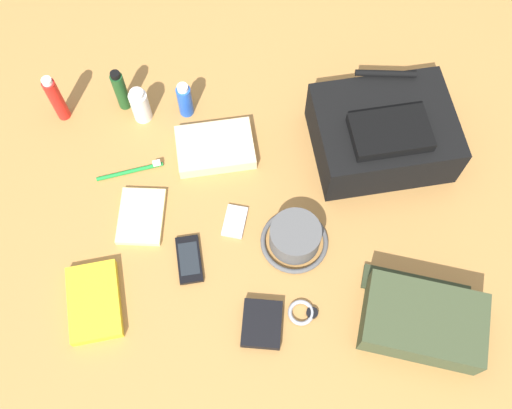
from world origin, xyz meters
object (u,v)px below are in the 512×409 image
at_px(toiletry_pouch, 423,320).
at_px(toothbrush, 134,170).
at_px(deodorant_spray, 185,100).
at_px(folded_towel, 215,147).
at_px(toothpaste_tube, 140,105).
at_px(paperback_novel, 94,302).
at_px(bucket_hat, 295,238).
at_px(sunscreen_spray, 56,99).
at_px(wristwatch, 303,313).
at_px(media_player, 235,222).
at_px(backpack, 383,133).
at_px(shampoo_bottle, 121,90).
at_px(wallet, 262,324).
at_px(notepad, 141,216).
at_px(cell_phone, 189,259).

distance_m(toiletry_pouch, toothbrush, 0.80).
bearing_deg(deodorant_spray, folded_towel, -54.61).
distance_m(toothpaste_tube, paperback_novel, 0.53).
bearing_deg(bucket_hat, toothpaste_tube, 139.41).
bearing_deg(sunscreen_spray, wristwatch, -39.13).
distance_m(toiletry_pouch, toothpaste_tube, 0.89).
relative_size(toiletry_pouch, media_player, 3.23).
bearing_deg(paperback_novel, backpack, 32.95).
relative_size(shampoo_bottle, toothbrush, 0.83).
xyz_separation_m(paperback_novel, toothbrush, (0.05, 0.35, -0.01)).
relative_size(wallet, folded_towel, 0.55).
distance_m(shampoo_bottle, media_player, 0.47).
bearing_deg(folded_towel, toothpaste_tube, 153.49).
bearing_deg(wristwatch, shampoo_bottle, 130.65).
bearing_deg(sunscreen_spray, bucket_hat, -29.15).
bearing_deg(wallet, bucket_hat, 73.36).
distance_m(backpack, sunscreen_spray, 0.85).
height_order(toothbrush, notepad, toothbrush).
relative_size(bucket_hat, shampoo_bottle, 1.19).
bearing_deg(cell_phone, sunscreen_spray, 132.61).
distance_m(cell_phone, media_player, 0.15).
bearing_deg(notepad, wallet, -39.86).
distance_m(toothpaste_tube, wristwatch, 0.69).
bearing_deg(sunscreen_spray, toothpaste_tube, 0.83).
bearing_deg(shampoo_bottle, wristwatch, -49.35).
bearing_deg(paperback_novel, toothbrush, 82.02).
bearing_deg(notepad, bucket_hat, -7.56).
bearing_deg(backpack, cell_phone, -145.05).
bearing_deg(bucket_hat, paperback_novel, -160.07).
height_order(notepad, folded_towel, folded_towel).
distance_m(deodorant_spray, folded_towel, 0.15).
relative_size(media_player, notepad, 0.61).
distance_m(toothbrush, folded_towel, 0.22).
bearing_deg(shampoo_bottle, wallet, -56.75).
height_order(media_player, wristwatch, same).
relative_size(media_player, toothbrush, 0.54).
bearing_deg(sunscreen_spray, shampoo_bottle, 13.58).
relative_size(wristwatch, wallet, 0.65).
height_order(paperback_novel, cell_phone, paperback_novel).
distance_m(sunscreen_spray, deodorant_spray, 0.33).
relative_size(bucket_hat, folded_towel, 0.84).
height_order(toiletry_pouch, shampoo_bottle, shampoo_bottle).
height_order(sunscreen_spray, deodorant_spray, sunscreen_spray).
xyz_separation_m(cell_phone, folded_towel, (0.05, 0.31, 0.01)).
distance_m(wristwatch, folded_towel, 0.49).
bearing_deg(backpack, media_player, -148.27).
bearing_deg(deodorant_spray, wristwatch, -60.14).
height_order(wallet, folded_towel, folded_towel).
bearing_deg(wristwatch, toothbrush, 140.55).
xyz_separation_m(backpack, paperback_novel, (-0.69, -0.45, -0.06)).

